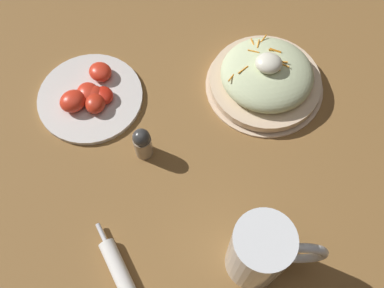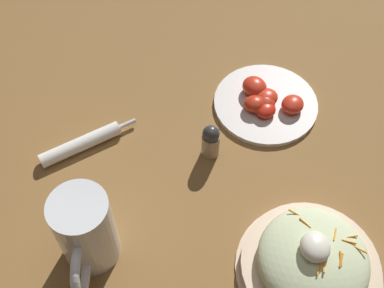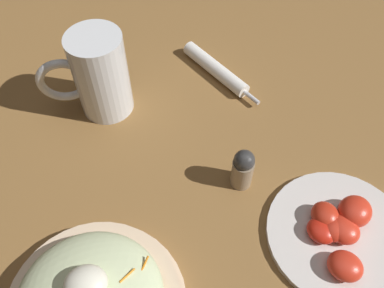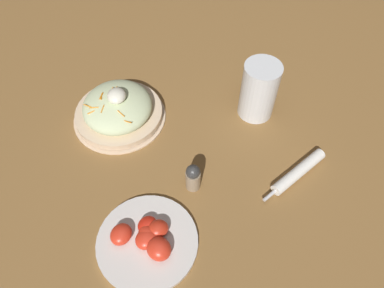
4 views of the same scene
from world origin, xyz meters
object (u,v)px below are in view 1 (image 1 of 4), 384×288
at_px(tomato_plate, 92,96).
at_px(salt_shaker, 145,143).
at_px(napkin_roll, 128,285).
at_px(beer_mug, 262,253).
at_px(salad_plate, 268,78).

distance_m(tomato_plate, salt_shaker, 0.16).
xyz_separation_m(napkin_roll, tomato_plate, (0.12, -0.35, -0.00)).
bearing_deg(tomato_plate, napkin_roll, 109.22).
xyz_separation_m(beer_mug, salt_shaker, (0.21, -0.19, -0.03)).
height_order(beer_mug, tomato_plate, beer_mug).
bearing_deg(salt_shaker, tomato_plate, -41.55).
xyz_separation_m(salad_plate, napkin_roll, (0.22, 0.41, -0.02)).
height_order(napkin_roll, tomato_plate, tomato_plate).
bearing_deg(salad_plate, tomato_plate, 9.62).
height_order(salad_plate, napkin_roll, salad_plate).
bearing_deg(salt_shaker, napkin_roll, 90.23).
bearing_deg(tomato_plate, salt_shaker, 138.45).
distance_m(salad_plate, tomato_plate, 0.35).
height_order(napkin_roll, salt_shaker, salt_shaker).
xyz_separation_m(napkin_roll, salt_shaker, (0.00, -0.24, 0.03)).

